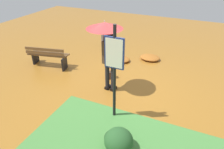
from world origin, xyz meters
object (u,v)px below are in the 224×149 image
at_px(person_with_umbrella, 107,39).
at_px(handbag, 110,75).
at_px(info_sign_post, 114,64).
at_px(trash_bin, 106,43).
at_px(park_bench, 48,56).

xyz_separation_m(person_with_umbrella, handbag, (0.20, -0.62, -1.42)).
bearing_deg(handbag, info_sign_post, 117.46).
xyz_separation_m(person_with_umbrella, trash_bin, (1.20, -2.44, -1.13)).
bearing_deg(info_sign_post, handbag, -62.54).
bearing_deg(info_sign_post, park_bench, -25.33).
xyz_separation_m(handbag, trash_bin, (1.00, -1.82, 0.29)).
height_order(info_sign_post, trash_bin, info_sign_post).
bearing_deg(handbag, park_bench, 3.37).
bearing_deg(info_sign_post, trash_bin, -61.82).
bearing_deg(park_bench, info_sign_post, 154.67).
height_order(info_sign_post, park_bench, info_sign_post).
height_order(info_sign_post, handbag, info_sign_post).
distance_m(person_with_umbrella, handbag, 1.57).
distance_m(info_sign_post, park_bench, 3.67).
xyz_separation_m(info_sign_post, trash_bin, (1.85, -3.46, -1.03)).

